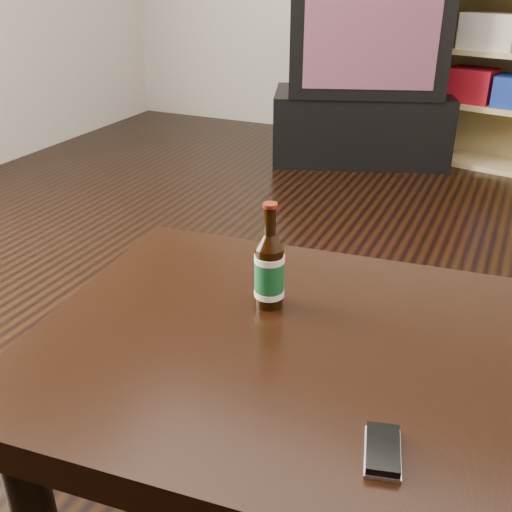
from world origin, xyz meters
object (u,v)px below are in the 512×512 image
at_px(tv, 367,34).
at_px(phone, 383,451).
at_px(beer_bottle, 269,271).
at_px(coffee_table, 390,390).
at_px(bookshelf, 497,46).
at_px(tv_stand, 360,126).

distance_m(tv, phone, 3.16).
distance_m(beer_bottle, phone, 0.46).
xyz_separation_m(coffee_table, phone, (0.04, -0.24, 0.08)).
bearing_deg(beer_bottle, tv, 101.31).
height_order(bookshelf, coffee_table, bookshelf).
bearing_deg(phone, bookshelf, 78.64).
bearing_deg(tv_stand, tv, -90.00).
xyz_separation_m(tv, beer_bottle, (0.54, -2.70, -0.17)).
xyz_separation_m(tv_stand, bookshelf, (0.72, 0.26, 0.49)).
distance_m(tv, coffee_table, 2.93).
bearing_deg(tv, coffee_table, -92.92).
xyz_separation_m(tv, phone, (0.86, -3.03, -0.24)).
distance_m(tv_stand, phone, 3.16).
height_order(bookshelf, beer_bottle, bookshelf).
bearing_deg(bookshelf, tv, -148.90).
distance_m(tv, bookshelf, 0.77).
distance_m(tv_stand, coffee_table, 2.92).
height_order(tv_stand, tv, tv).
bearing_deg(beer_bottle, phone, -45.14).
height_order(tv_stand, bookshelf, bookshelf).
bearing_deg(coffee_table, tv, 106.46).
bearing_deg(coffee_table, bookshelf, 91.96).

